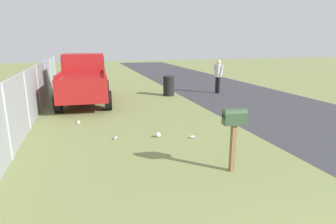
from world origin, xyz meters
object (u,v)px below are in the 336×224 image
(pickup_truck, at_px, (84,77))
(pedestrian, at_px, (218,74))
(trash_bin, at_px, (169,86))
(mailbox, at_px, (234,122))

(pickup_truck, bearing_deg, pedestrian, -84.05)
(pickup_truck, xyz_separation_m, pedestrian, (0.30, -6.58, -0.12))
(pedestrian, bearing_deg, trash_bin, -31.58)
(trash_bin, distance_m, pedestrian, 2.67)
(trash_bin, relative_size, pedestrian, 0.57)
(mailbox, distance_m, trash_bin, 8.45)
(pickup_truck, relative_size, pedestrian, 2.89)
(mailbox, relative_size, pickup_truck, 0.27)
(pickup_truck, height_order, trash_bin, pickup_truck)
(pickup_truck, xyz_separation_m, trash_bin, (0.39, -3.95, -0.61))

